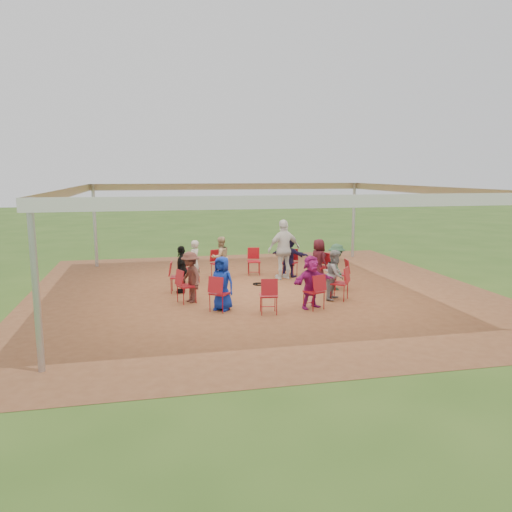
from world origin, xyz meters
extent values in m
plane|color=#385A1C|center=(0.00, 0.00, 0.00)|extent=(80.00, 80.00, 0.00)
plane|color=brown|center=(0.00, 0.00, 0.01)|extent=(13.00, 13.00, 0.00)
cylinder|color=#B2B2B7|center=(-5.00, -5.00, 1.50)|extent=(0.12, 0.12, 3.00)
cylinder|color=#B2B2B7|center=(-5.00, 5.00, 1.50)|extent=(0.12, 0.12, 3.00)
cylinder|color=#B2B2B7|center=(5.00, 5.00, 1.50)|extent=(0.12, 0.12, 3.00)
plane|color=white|center=(0.00, 0.00, 3.00)|extent=(10.30, 10.30, 0.00)
cube|color=white|center=(0.00, -5.15, 2.88)|extent=(10.30, 0.03, 0.24)
cube|color=white|center=(0.00, 5.15, 2.88)|extent=(10.30, 0.03, 0.24)
cube|color=white|center=(-5.15, 0.00, 2.88)|extent=(0.03, 10.30, 0.24)
cube|color=white|center=(5.15, 0.00, 2.88)|extent=(0.03, 10.30, 0.24)
imported|color=#264731|center=(2.22, -0.30, 0.68)|extent=(0.55, 0.92, 1.35)
imported|color=#3B0F17|center=(2.07, 0.85, 0.68)|extent=(0.59, 0.75, 1.35)
imported|color=#211945|center=(1.37, 1.77, 0.68)|extent=(1.28, 1.14, 1.35)
imported|color=tan|center=(-0.85, 2.07, 0.68)|extent=(0.75, 0.60, 1.35)
imported|color=#ADA697|center=(-1.77, 1.37, 0.68)|extent=(0.56, 0.59, 1.35)
imported|color=black|center=(-2.22, 0.30, 0.68)|extent=(0.51, 0.84, 1.35)
imported|color=#512B23|center=(-2.07, -0.85, 0.68)|extent=(0.73, 0.97, 1.35)
imported|color=navy|center=(-1.37, -1.77, 0.68)|extent=(0.75, 0.70, 1.35)
imported|color=#97176A|center=(0.85, -2.07, 0.68)|extent=(1.34, 0.91, 1.35)
imported|color=gray|center=(1.77, -1.37, 0.68)|extent=(0.70, 0.75, 1.35)
imported|color=silver|center=(1.12, 1.48, 0.97)|extent=(1.23, 0.82, 1.92)
torus|color=black|center=(0.14, 0.81, 0.02)|extent=(0.43, 0.43, 0.03)
torus|color=black|center=(0.18, 0.77, 0.02)|extent=(0.35, 0.35, 0.03)
cube|color=#B7B7BC|center=(2.00, -0.27, 0.58)|extent=(0.24, 0.32, 0.01)
cube|color=#B7B7BC|center=(2.10, -0.28, 0.68)|extent=(0.10, 0.30, 0.19)
cube|color=#CCE0FF|center=(2.10, -0.28, 0.68)|extent=(0.08, 0.26, 0.16)
camera|label=1|loc=(-3.12, -13.78, 3.39)|focal=35.00mm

